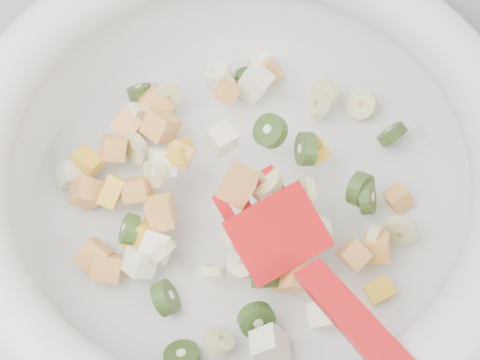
% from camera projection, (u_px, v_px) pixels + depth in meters
% --- Properties ---
extents(mixing_bowl, '(0.48, 0.44, 0.16)m').
position_uv_depth(mixing_bowl, '(240.00, 170.00, 0.52)').
color(mixing_bowl, silver).
rests_on(mixing_bowl, counter).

